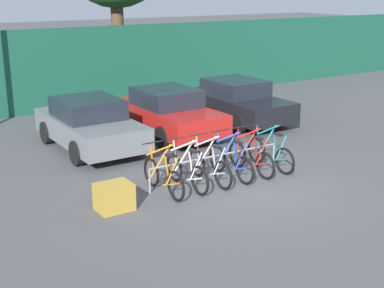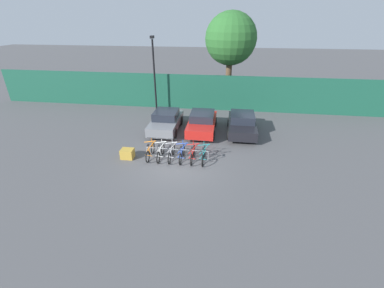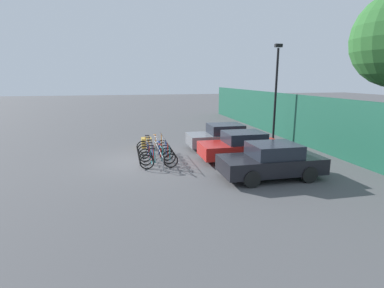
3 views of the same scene
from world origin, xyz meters
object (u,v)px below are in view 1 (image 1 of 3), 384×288
object	(u,v)px
cargo_crate	(114,197)
bicycle_white	(187,172)
bicycle_blue	(231,162)
bicycle_red	(251,158)
bike_rack	(216,158)
car_grey	(90,124)
car_red	(168,112)
bicycle_teal	(270,154)
car_black	(236,101)
bicycle_silver	(209,167)
bicycle_orange	(163,177)

from	to	relation	value
cargo_crate	bicycle_white	bearing A→B (deg)	7.08
bicycle_blue	bicycle_red	size ratio (longest dim) A/B	1.00
bike_rack	bicycle_white	xyz separation A→B (m)	(-0.92, -0.15, -0.11)
bicycle_blue	car_grey	size ratio (longest dim) A/B	0.43
bicycle_blue	car_grey	bearing A→B (deg)	114.11
car_red	cargo_crate	size ratio (longest dim) A/B	5.72
bicycle_teal	cargo_crate	size ratio (longest dim) A/B	2.44
car_red	bicycle_teal	bearing A→B (deg)	-83.00
bicycle_white	car_red	bearing A→B (deg)	64.38
bicycle_teal	car_black	xyz separation A→B (m)	(2.22, 4.22, 0.31)
bicycle_white	bicycle_red	bearing A→B (deg)	-0.21
bicycle_white	bicycle_red	world-z (taller)	same
bicycle_white	bicycle_blue	size ratio (longest dim) A/B	1.00
bicycle_red	cargo_crate	size ratio (longest dim) A/B	2.44
bicycle_blue	bicycle_white	bearing A→B (deg)	179.69
bike_rack	bicycle_silver	world-z (taller)	bicycle_silver
bicycle_red	bicycle_blue	bearing A→B (deg)	176.22
bicycle_teal	cargo_crate	world-z (taller)	bicycle_teal
bike_rack	cargo_crate	size ratio (longest dim) A/B	5.11
cargo_crate	bicycle_blue	bearing A→B (deg)	4.30
car_red	cargo_crate	world-z (taller)	car_red
bicycle_blue	bicycle_silver	bearing A→B (deg)	179.69
bicycle_red	cargo_crate	distance (m)	3.71
bicycle_red	car_grey	size ratio (longest dim) A/B	0.43
bicycle_white	car_red	world-z (taller)	car_red
bicycle_red	car_grey	bearing A→B (deg)	117.43
bicycle_blue	car_black	xyz separation A→B (m)	(3.43, 4.22, 0.31)
bicycle_white	bicycle_blue	xyz separation A→B (m)	(1.22, 0.00, 0.00)
bicycle_white	bicycle_blue	world-z (taller)	same
bike_rack	car_grey	bearing A→B (deg)	111.43
bicycle_teal	bicycle_silver	bearing A→B (deg)	176.40
bicycle_teal	car_red	bearing A→B (deg)	93.40
bicycle_white	bicycle_teal	bearing A→B (deg)	-0.21
bicycle_red	car_red	distance (m)	4.09
bicycle_orange	bicycle_silver	distance (m)	1.22
bike_rack	bicycle_white	world-z (taller)	bicycle_white
bicycle_red	car_black	bearing A→B (deg)	52.47
bike_rack	car_grey	world-z (taller)	car_grey
bike_rack	bicycle_silver	xyz separation A→B (m)	(-0.30, -0.15, -0.11)
bike_rack	bicycle_white	distance (m)	0.94
bicycle_white	car_black	size ratio (longest dim) A/B	0.42
bicycle_white	cargo_crate	world-z (taller)	bicycle_white
bicycle_white	car_red	size ratio (longest dim) A/B	0.43
bicycle_silver	bicycle_teal	bearing A→B (deg)	1.03
bicycle_red	car_red	xyz separation A→B (m)	(0.10, 4.07, 0.31)
car_red	car_black	distance (m)	2.72
bicycle_red	car_red	world-z (taller)	car_red
bicycle_silver	bicycle_blue	size ratio (longest dim) A/B	1.00
car_red	car_black	world-z (taller)	same
bicycle_red	bicycle_silver	bearing A→B (deg)	176.22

